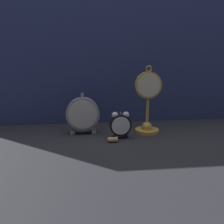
{
  "coord_description": "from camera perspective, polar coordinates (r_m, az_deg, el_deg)",
  "views": [
    {
      "loc": [
        -0.12,
        -1.0,
        0.37
      ],
      "look_at": [
        0.0,
        0.08,
        0.11
      ],
      "focal_mm": 40.0,
      "sensor_mm": 36.0,
      "label": 1
    }
  ],
  "objects": [
    {
      "name": "ground_plane",
      "position": [
        1.07,
        0.49,
        -6.89
      ],
      "size": [
        4.0,
        4.0,
        0.0
      ],
      "primitive_type": "plane",
      "color": "#232328"
    },
    {
      "name": "fabric_backdrop_drape",
      "position": [
        1.33,
        -1.23,
        11.42
      ],
      "size": [
        1.51,
        0.01,
        0.66
      ],
      "primitive_type": "cube",
      "color": "navy",
      "rests_on": "ground_plane"
    },
    {
      "name": "pocket_watch_on_stand",
      "position": [
        1.18,
        8.14,
        0.9
      ],
      "size": [
        0.12,
        0.11,
        0.32
      ],
      "color": "gold",
      "rests_on": "ground_plane"
    },
    {
      "name": "alarm_clock_twin_bell",
      "position": [
        1.1,
        1.93,
        -2.68
      ],
      "size": [
        0.1,
        0.03,
        0.12
      ],
      "color": "black",
      "rests_on": "ground_plane"
    },
    {
      "name": "mantel_clock_silver",
      "position": [
        1.17,
        -6.7,
        -0.53
      ],
      "size": [
        0.15,
        0.04,
        0.19
      ],
      "color": "gray",
      "rests_on": "ground_plane"
    },
    {
      "name": "wine_cork",
      "position": [
        1.07,
        0.13,
        -6.29
      ],
      "size": [
        0.04,
        0.02,
        0.02
      ],
      "primitive_type": "cylinder",
      "rotation": [
        0.0,
        1.57,
        0.0
      ],
      "color": "tan",
      "rests_on": "ground_plane"
    }
  ]
}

